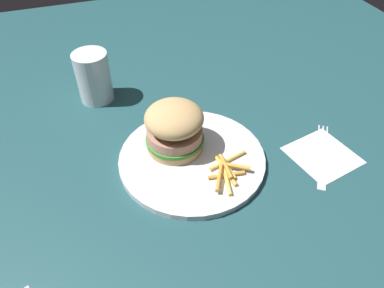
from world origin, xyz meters
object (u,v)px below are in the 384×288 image
(fork, at_px, (323,154))
(fries_pile, at_px, (227,170))
(plate, at_px, (192,158))
(sandwich, at_px, (173,127))
(drink_glass, at_px, (94,80))
(napkin, at_px, (322,155))

(fork, bearing_deg, fries_pile, 87.14)
(plate, bearing_deg, fries_pile, -142.12)
(plate, height_order, fries_pile, fries_pile)
(sandwich, distance_m, drink_glass, 0.24)
(sandwich, bearing_deg, plate, -147.68)
(napkin, relative_size, drink_glass, 1.02)
(sandwich, relative_size, drink_glass, 0.98)
(drink_glass, bearing_deg, fork, -130.86)
(fries_pile, height_order, drink_glass, drink_glass)
(napkin, bearing_deg, drink_glass, 48.95)
(plate, bearing_deg, napkin, -105.97)
(napkin, relative_size, fork, 0.73)
(plate, bearing_deg, sandwich, 32.32)
(fries_pile, xyz_separation_m, napkin, (-0.01, -0.19, -0.02))
(napkin, distance_m, drink_glass, 0.49)
(fries_pile, height_order, fork, fries_pile)
(fork, distance_m, drink_glass, 0.49)
(sandwich, xyz_separation_m, fork, (-0.10, -0.26, -0.05))
(plate, height_order, fork, plate)
(sandwich, xyz_separation_m, fries_pile, (-0.09, -0.07, -0.04))
(sandwich, bearing_deg, napkin, -111.83)
(fries_pile, distance_m, drink_glass, 0.35)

